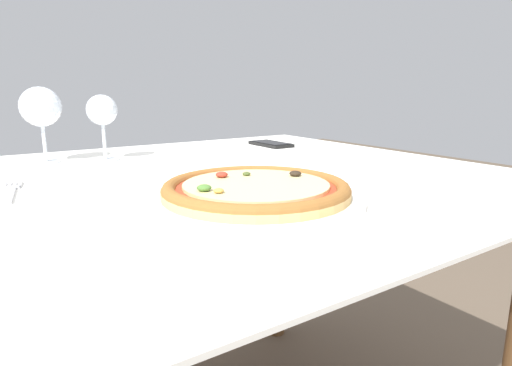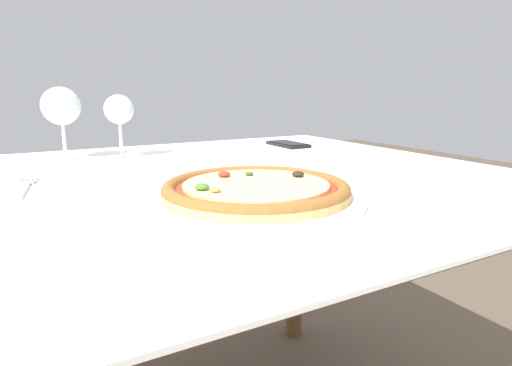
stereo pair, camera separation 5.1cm
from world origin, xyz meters
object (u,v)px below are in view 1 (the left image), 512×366
at_px(dining_table, 166,221).
at_px(cell_phone, 271,144).
at_px(fork, 11,191).
at_px(wine_glass_far_left, 102,113).
at_px(pizza_plate, 256,191).
at_px(wine_glass_far_right, 41,108).

relative_size(dining_table, cell_phone, 9.52).
xyz_separation_m(fork, wine_glass_far_left, (0.22, 0.24, 0.11)).
distance_m(wine_glass_far_left, cell_phone, 0.50).
xyz_separation_m(pizza_plate, wine_glass_far_left, (-0.09, 0.52, 0.10)).
relative_size(dining_table, pizza_plate, 4.12).
xyz_separation_m(pizza_plate, fork, (-0.31, 0.28, -0.01)).
height_order(fork, wine_glass_far_left, wine_glass_far_left).
distance_m(wine_glass_far_right, cell_phone, 0.63).
distance_m(pizza_plate, wine_glass_far_right, 0.62).
bearing_deg(pizza_plate, dining_table, 105.37).
distance_m(pizza_plate, fork, 0.42).
distance_m(dining_table, wine_glass_far_left, 0.36).
height_order(wine_glass_far_right, cell_phone, wine_glass_far_right).
bearing_deg(wine_glass_far_left, cell_phone, -0.10).
relative_size(pizza_plate, wine_glass_far_right, 1.90).
xyz_separation_m(wine_glass_far_left, cell_phone, (0.49, -0.00, -0.11)).
height_order(fork, wine_glass_far_right, wine_glass_far_right).
xyz_separation_m(wine_glass_far_left, wine_glass_far_right, (-0.12, 0.05, 0.01)).
height_order(pizza_plate, wine_glass_far_right, wine_glass_far_right).
relative_size(wine_glass_far_right, cell_phone, 1.22).
height_order(pizza_plate, wine_glass_far_left, wine_glass_far_left).
bearing_deg(pizza_plate, cell_phone, 52.36).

